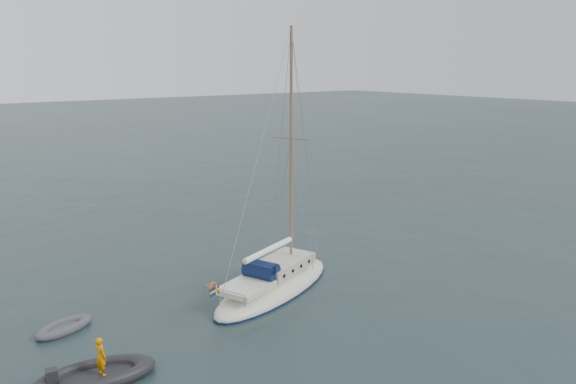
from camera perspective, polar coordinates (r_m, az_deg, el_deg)
ground at (r=30.62m, az=-1.37°, el=-7.58°), size 300.00×300.00×0.00m
sailboat at (r=27.17m, az=-1.40°, el=-8.07°), size 9.13×2.74×13.00m
dinghy at (r=25.38m, az=-21.81°, el=-12.64°), size 2.51×1.13×0.36m
rib at (r=21.38m, az=-18.99°, el=-17.13°), size 4.12×1.87×1.61m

